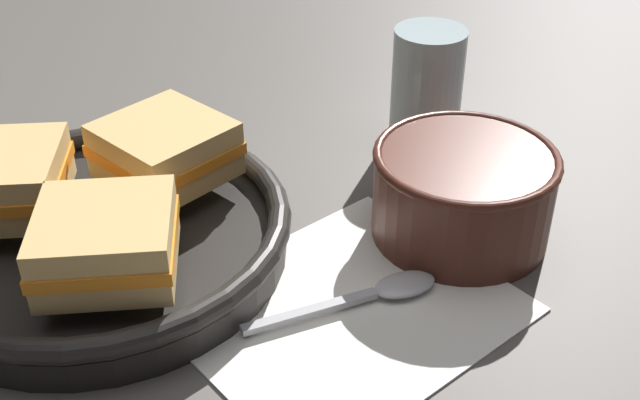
# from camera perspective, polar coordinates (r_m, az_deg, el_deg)

# --- Properties ---
(ground_plane) EXTENTS (4.00, 4.00, 0.00)m
(ground_plane) POSITION_cam_1_polar(r_m,az_deg,el_deg) (0.63, 2.55, -4.32)
(ground_plane) COLOR #56514C
(napkin) EXTENTS (0.26, 0.23, 0.00)m
(napkin) POSITION_cam_1_polar(r_m,az_deg,el_deg) (0.58, 1.78, -7.73)
(napkin) COLOR white
(napkin) RESTS_ON ground_plane
(soup_bowl) EXTENTS (0.15, 0.15, 0.08)m
(soup_bowl) POSITION_cam_1_polar(r_m,az_deg,el_deg) (0.64, 10.14, 0.77)
(soup_bowl) COLOR #4C2319
(soup_bowl) RESTS_ON ground_plane
(spoon) EXTENTS (0.14, 0.08, 0.01)m
(spoon) POSITION_cam_1_polar(r_m,az_deg,el_deg) (0.59, 4.25, -6.52)
(spoon) COLOR #B7B7BC
(spoon) RESTS_ON napkin
(skillet) EXTENTS (0.30, 0.30, 0.04)m
(skillet) POSITION_cam_1_polar(r_m,az_deg,el_deg) (0.65, -15.31, -2.39)
(skillet) COLOR black
(skillet) RESTS_ON ground_plane
(sandwich_near_left) EXTENTS (0.10, 0.10, 0.05)m
(sandwich_near_left) POSITION_cam_1_polar(r_m,az_deg,el_deg) (0.66, -10.96, 3.54)
(sandwich_near_left) COLOR #DBB26B
(sandwich_near_left) RESTS_ON skillet
(sandwich_near_right) EXTENTS (0.13, 0.13, 0.05)m
(sandwich_near_right) POSITION_cam_1_polar(r_m,az_deg,el_deg) (0.65, -21.70, 1.38)
(sandwich_near_right) COLOR #DBB26B
(sandwich_near_right) RESTS_ON skillet
(sandwich_far_left) EXTENTS (0.13, 0.13, 0.05)m
(sandwich_far_left) POSITION_cam_1_polar(r_m,az_deg,el_deg) (0.56, -14.95, -2.87)
(sandwich_far_left) COLOR #DBB26B
(sandwich_far_left) RESTS_ON skillet
(drinking_glass) EXTENTS (0.07, 0.07, 0.11)m
(drinking_glass) POSITION_cam_1_polar(r_m,az_deg,el_deg) (0.77, 7.60, 7.94)
(drinking_glass) COLOR silver
(drinking_glass) RESTS_ON ground_plane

